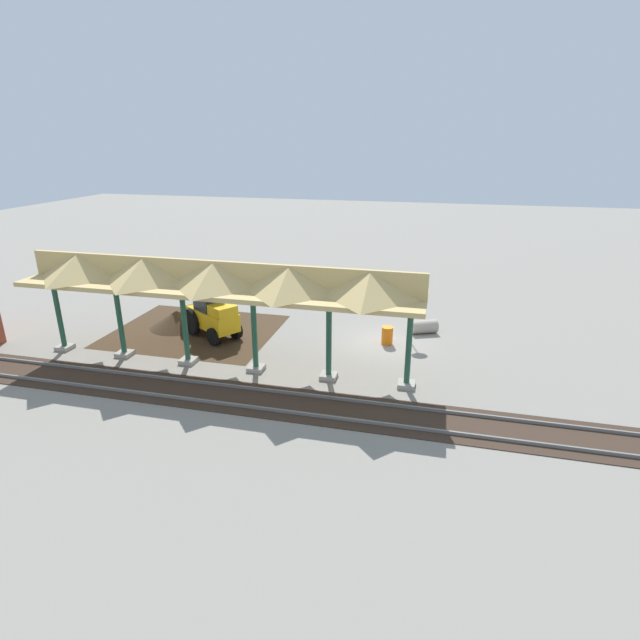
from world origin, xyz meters
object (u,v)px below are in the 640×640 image
Objects in this scene: stop_sign at (412,309)px; backhoe at (211,312)px; traffic_barrel at (387,335)px; concrete_pipe at (424,327)px.

backhoe is at bearing 8.62° from stop_sign.
backhoe is 5.36× the size of traffic_barrel.
stop_sign is at bearing 66.65° from concrete_pipe.
concrete_pipe is (-10.79, -2.94, -0.92)m from backhoe.
backhoe is at bearing 6.16° from traffic_barrel.
stop_sign is 10.31m from backhoe.
backhoe is (10.18, 1.54, -0.49)m from stop_sign.
stop_sign is 1.57× the size of concrete_pipe.
backhoe is 11.22m from concrete_pipe.
concrete_pipe is at bearing -131.21° from traffic_barrel.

